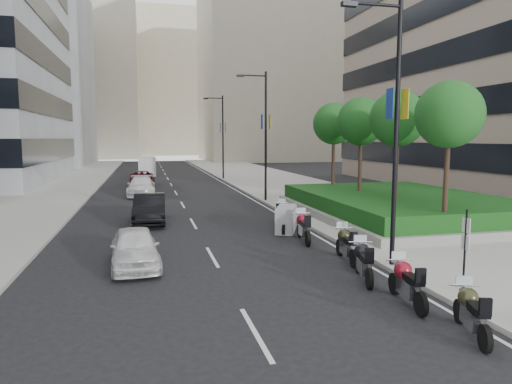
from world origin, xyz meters
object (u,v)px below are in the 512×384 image
object	(u,v)px
lamp_post_2	(221,133)
motorcycle_4	(303,227)
lamp_post_0	(392,120)
car_c	(141,186)
motorcycle_0	(471,312)
motorcycle_6	(281,213)
lamp_post_1	(264,130)
car_a	(135,248)
motorcycle_5	(286,219)
car_b	(150,208)
motorcycle_2	(363,262)
parking_sign	(465,246)
motorcycle_1	(406,283)
car_d	(142,178)
motorcycle_3	(346,245)
delivery_van	(147,167)

from	to	relation	value
lamp_post_2	motorcycle_4	bearing A→B (deg)	-92.67
lamp_post_0	car_c	size ratio (longest dim) A/B	1.76
motorcycle_0	motorcycle_6	xyz separation A→B (m)	(-0.24, 14.21, 0.01)
lamp_post_1	car_a	distance (m)	17.52
motorcycle_4	motorcycle_5	bearing A→B (deg)	10.66
motorcycle_5	car_a	distance (m)	8.25
motorcycle_4	car_b	world-z (taller)	car_b
lamp_post_0	car_a	size ratio (longest dim) A/B	2.24
motorcycle_2	motorcycle_5	xyz separation A→B (m)	(-0.12, 7.76, 0.01)
motorcycle_4	motorcycle_6	bearing A→B (deg)	4.36
parking_sign	motorcycle_1	world-z (taller)	parking_sign
motorcycle_5	motorcycle_0	bearing A→B (deg)	-153.38
parking_sign	motorcycle_4	world-z (taller)	parking_sign
motorcycle_6	car_c	size ratio (longest dim) A/B	0.39
lamp_post_1	motorcycle_4	xyz separation A→B (m)	(-1.41, -12.36, -4.43)
lamp_post_0	motorcycle_0	distance (m)	7.01
motorcycle_1	car_c	world-z (taller)	car_c
lamp_post_2	car_a	xyz separation A→B (m)	(-8.45, -32.71, -4.38)
lamp_post_1	motorcycle_5	world-z (taller)	lamp_post_1
motorcycle_6	car_b	distance (m)	6.95
car_b	car_d	world-z (taller)	car_b
motorcycle_3	car_c	distance (m)	22.77
motorcycle_2	motorcycle_1	bearing A→B (deg)	-161.01
motorcycle_1	car_c	xyz separation A→B (m)	(-7.13, 25.94, 0.14)
motorcycle_4	car_c	bearing A→B (deg)	28.65
car_c	motorcycle_3	bearing A→B (deg)	-69.69
lamp_post_1	lamp_post_2	size ratio (longest dim) A/B	1.00
lamp_post_1	motorcycle_6	distance (m)	9.32
parking_sign	delivery_van	distance (m)	46.84
motorcycle_2	car_d	distance (m)	32.71
lamp_post_1	car_a	bearing A→B (deg)	-119.88
lamp_post_2	delivery_van	xyz separation A→B (m)	(-7.84, 8.07, -4.03)
lamp_post_0	motorcycle_3	world-z (taller)	lamp_post_0
motorcycle_4	car_a	world-z (taller)	car_a
motorcycle_1	motorcycle_5	world-z (taller)	motorcycle_5
motorcycle_2	parking_sign	bearing A→B (deg)	-119.57
lamp_post_1	motorcycle_5	xyz separation A→B (m)	(-1.53, -10.22, -4.45)
motorcycle_1	motorcycle_2	xyz separation A→B (m)	(-0.16, 2.19, 0.01)
motorcycle_1	car_b	xyz separation A→B (m)	(-6.60, 13.97, 0.16)
motorcycle_6	car_b	world-z (taller)	car_b
motorcycle_3	car_a	bearing A→B (deg)	89.17
lamp_post_1	parking_sign	xyz separation A→B (m)	(0.66, -20.00, -3.61)
lamp_post_2	car_d	xyz separation A→B (m)	(-8.37, -4.02, -4.39)
motorcycle_6	car_d	size ratio (longest dim) A/B	0.41
motorcycle_5	car_a	world-z (taller)	car_a
motorcycle_3	car_c	xyz separation A→B (m)	(-7.40, 21.53, 0.12)
car_c	car_d	world-z (taller)	car_c
car_a	motorcycle_0	bearing A→B (deg)	-48.67
lamp_post_1	car_c	world-z (taller)	lamp_post_1
motorcycle_2	motorcycle_0	bearing A→B (deg)	-158.87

